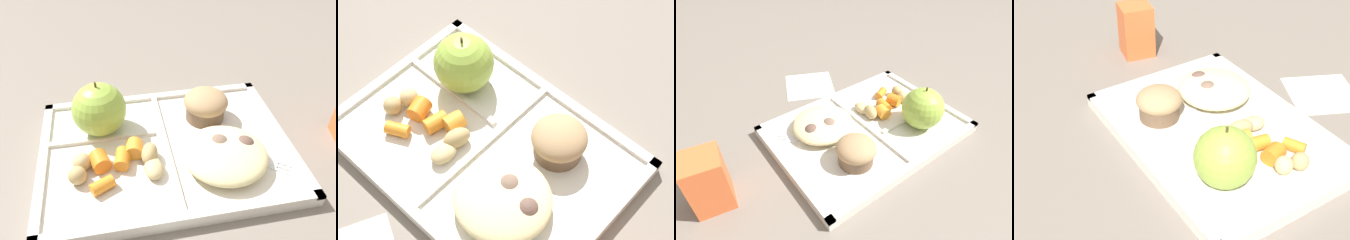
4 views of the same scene
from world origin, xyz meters
The scene contains 18 objects.
ground centered at (0.00, 0.00, 0.00)m, with size 6.00×6.00×0.00m, color slate.
lunch_tray centered at (0.00, 0.00, 0.01)m, with size 0.39×0.28×0.02m.
green_apple centered at (-0.10, 0.06, 0.06)m, with size 0.09×0.09×0.09m.
bran_muffin centered at (0.08, 0.06, 0.04)m, with size 0.07×0.07×0.05m.
carrot_slice_small centered at (-0.10, -0.02, 0.03)m, with size 0.03×0.03×0.03m, color orange.
carrot_slice_edge centered at (-0.10, -0.07, 0.02)m, with size 0.02×0.02×0.03m, color orange.
carrot_slice_diagonal centered at (-0.07, -0.02, 0.03)m, with size 0.02×0.02×0.03m, color orange.
carrot_slice_back centered at (-0.05, -0.01, 0.03)m, with size 0.03×0.03×0.03m, color orange.
potato_chunk_small centered at (-0.03, -0.02, 0.03)m, with size 0.04×0.02×0.03m, color tan.
potato_chunk_large centered at (-0.13, -0.05, 0.03)m, with size 0.03×0.03×0.03m, color tan.
potato_chunk_golden centered at (-0.13, -0.02, 0.03)m, with size 0.03×0.03×0.03m, color tan.
potato_chunk_corner centered at (-0.03, -0.05, 0.03)m, with size 0.04×0.03×0.02m, color tan.
egg_noodle_pile centered at (0.08, -0.05, 0.03)m, with size 0.13×0.12×0.03m, color beige.
meatball_front centered at (0.05, -0.05, 0.03)m, with size 0.03×0.03×0.03m, color brown.
meatball_back centered at (0.11, -0.05, 0.03)m, with size 0.03×0.03×0.03m, color brown.
meatball_side centered at (0.08, -0.03, 0.03)m, with size 0.04×0.04×0.04m, color #755B4C.
meatball_center centered at (0.11, -0.04, 0.03)m, with size 0.04×0.04×0.04m, color brown.
plastic_fork centered at (0.12, -0.04, 0.02)m, with size 0.13×0.11×0.00m.
Camera 1 is at (-0.07, -0.38, 0.39)m, focal length 36.30 mm.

